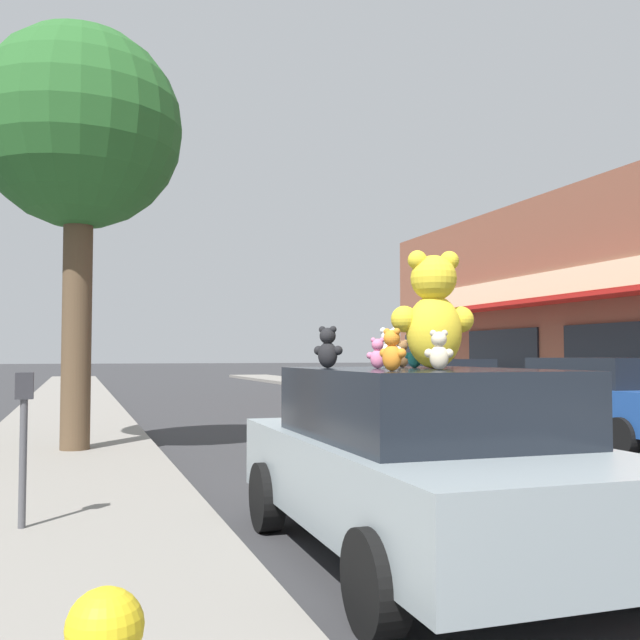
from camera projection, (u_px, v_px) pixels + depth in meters
sidewalk_near at (49, 587)px, 4.59m from camera, size 2.71×90.00×0.16m
plush_art_car at (423, 460)px, 5.50m from camera, size 2.10×4.11×1.47m
teddy_bear_giant at (434, 312)px, 5.68m from camera, size 0.71×0.46×0.94m
teddy_bear_cream at (439, 351)px, 5.09m from camera, size 0.22×0.16×0.29m
teddy_bear_orange at (392, 350)px, 4.74m from camera, size 0.17×0.21×0.29m
teddy_bear_black at (328, 348)px, 5.86m from camera, size 0.24×0.23×0.35m
teddy_bear_pink at (378, 354)px, 5.66m from camera, size 0.19×0.14×0.25m
teddy_bear_teal at (415, 354)px, 5.85m from camera, size 0.17×0.16×0.24m
teddy_bear_white at (389, 348)px, 6.14m from camera, size 0.26×0.17×0.34m
teddy_bear_brown at (402, 354)px, 6.22m from camera, size 0.18×0.12×0.24m
parked_car_far_center at (608, 399)px, 12.78m from camera, size 2.20×4.67×1.53m
parked_car_far_right at (435, 384)px, 18.93m from camera, size 2.18×4.51×1.47m
street_tree at (80, 132)px, 10.88m from camera, size 3.09×3.09×6.44m
parking_meter at (24, 428)px, 5.86m from camera, size 0.14×0.10×1.27m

